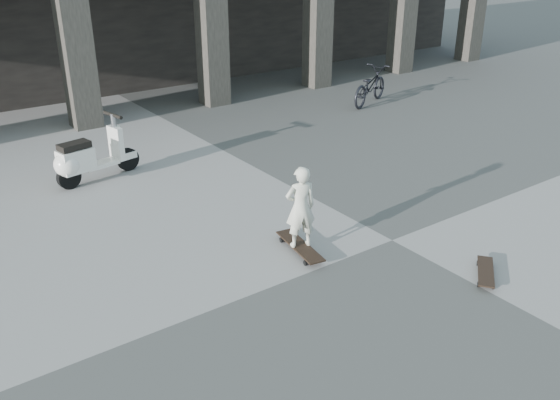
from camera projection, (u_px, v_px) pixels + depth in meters
ground at (392, 240)px, 9.01m from camera, size 90.00×90.00×0.00m
longboard at (300, 247)px, 8.66m from camera, size 0.42×1.11×0.11m
skateboard_spare at (486, 272)px, 8.03m from camera, size 0.77×0.67×0.10m
child at (300, 207)px, 8.40m from camera, size 0.51×0.41×1.23m
scooter at (84, 159)px, 10.88m from camera, size 1.70×0.72×1.20m
bicycle at (370, 86)px, 16.04m from camera, size 1.99×1.34×0.99m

